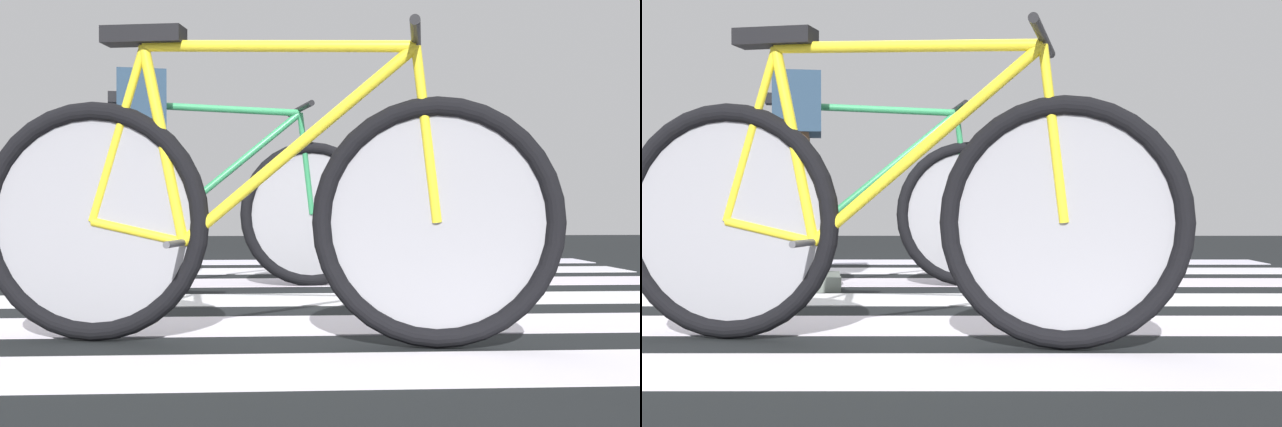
% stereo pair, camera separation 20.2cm
% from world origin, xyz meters
% --- Properties ---
extents(ground, '(18.00, 14.00, 0.02)m').
position_xyz_m(ground, '(0.00, 0.00, 0.01)').
color(ground, black).
extents(crosswalk_markings, '(5.48, 5.01, 0.00)m').
position_xyz_m(crosswalk_markings, '(-0.00, -0.01, 0.02)').
color(crosswalk_markings, silver).
rests_on(crosswalk_markings, ground).
extents(bicycle_1_of_2, '(1.72, 0.56, 0.93)m').
position_xyz_m(bicycle_1_of_2, '(0.22, -1.13, 0.41)').
color(bicycle_1_of_2, black).
rests_on(bicycle_1_of_2, ground).
extents(bicycle_2_of_2, '(1.72, 0.54, 0.93)m').
position_xyz_m(bicycle_2_of_2, '(-0.04, 0.49, 0.41)').
color(bicycle_2_of_2, black).
rests_on(bicycle_2_of_2, ground).
extents(cyclist_2_of_2, '(0.37, 0.44, 1.02)m').
position_xyz_m(cyclist_2_of_2, '(-0.34, 0.43, 0.68)').
color(cyclist_2_of_2, brown).
rests_on(cyclist_2_of_2, ground).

